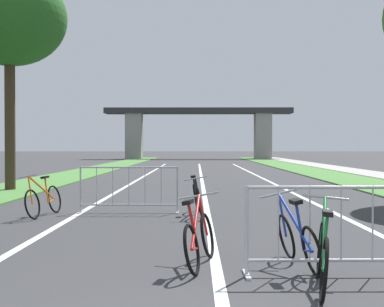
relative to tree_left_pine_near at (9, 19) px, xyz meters
name	(u,v)px	position (x,y,z in m)	size (l,w,h in m)	color
grass_verge_left	(94,170)	(-0.05, 14.55, -5.78)	(2.75, 71.08, 0.05)	#477A38
grass_verge_right	(307,170)	(13.13, 14.55, -5.78)	(2.75, 71.08, 0.05)	#477A38
sidewalk_path_right	(347,170)	(15.56, 14.55, -5.77)	(2.12, 71.08, 0.08)	#9E9B93
lane_stripe_center	(202,179)	(6.54, 6.03, -5.80)	(0.14, 41.12, 0.01)	silver
lane_stripe_right_lane	(265,179)	(9.41, 6.03, -5.80)	(0.14, 41.12, 0.01)	silver
lane_stripe_left_lane	(139,179)	(3.67, 6.03, -5.80)	(0.14, 41.12, 0.01)	silver
overpass_bridge	(198,125)	(6.54, 44.21, -1.76)	(22.13, 2.80, 6.02)	#2D2D30
tree_left_pine_near	(9,19)	(0.00, 0.00, 0.00)	(3.82, 3.82, 7.47)	#3D2D1E
crowd_barrier_nearest	(341,231)	(7.98, -11.43, -5.29)	(2.26, 0.48, 1.05)	#ADADB2
crowd_barrier_second	(129,190)	(4.77, -5.75, -5.29)	(2.26, 0.47, 1.05)	#ADADB2
bicycle_black_0	(197,199)	(6.32, -6.20, -5.44)	(0.48, 1.69, 0.89)	black
bicycle_orange_1	(44,199)	(3.00, -6.33, -5.45)	(0.61, 1.71, 0.95)	black
bicycle_green_3	(323,254)	(7.63, -11.99, -5.44)	(0.62, 1.70, 0.96)	black
bicycle_blue_4	(297,239)	(7.54, -11.07, -5.45)	(0.61, 1.61, 0.95)	black
bicycle_red_5	(199,238)	(6.33, -10.96, -5.46)	(0.54, 1.59, 0.91)	black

